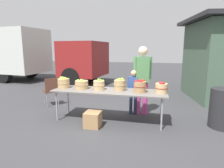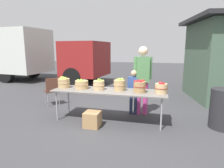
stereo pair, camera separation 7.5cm
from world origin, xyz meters
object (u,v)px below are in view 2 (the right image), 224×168
object	(u,v)px
vendor_adult	(143,75)
produce_crate	(92,119)
apple_basket_red_1	(161,88)
box_truck	(26,53)
apple_basket_green_3	(119,85)
apple_basket_red_0	(140,86)
child_customer	(134,89)
trash_barrel	(224,109)
folding_chair	(52,89)
apple_basket_green_0	(64,83)
apple_basket_green_2	(99,85)
market_table	(109,92)
apple_basket_green_1	(81,84)

from	to	relation	value
vendor_adult	produce_crate	world-z (taller)	vendor_adult
apple_basket_red_1	box_truck	distance (m)	8.55
apple_basket_green_3	vendor_adult	xyz separation A→B (m)	(0.48, 0.60, 0.16)
apple_basket_red_0	child_customer	bearing A→B (deg)	109.72
apple_basket_green_3	trash_barrel	xyz separation A→B (m)	(2.31, 0.14, -0.45)
apple_basket_green_3	produce_crate	world-z (taller)	apple_basket_green_3
produce_crate	folding_chair	bearing A→B (deg)	144.60
apple_basket_green_0	apple_basket_red_0	world-z (taller)	apple_basket_red_0
apple_basket_green_0	apple_basket_green_3	size ratio (longest dim) A/B	1.02
vendor_adult	box_truck	distance (m)	7.78
box_truck	apple_basket_red_1	bearing A→B (deg)	-27.74
apple_basket_green_0	box_truck	size ratio (longest dim) A/B	0.04
apple_basket_green_2	trash_barrel	distance (m)	2.84
market_table	child_customer	xyz separation A→B (m)	(0.51, 0.59, -0.02)
box_truck	child_customer	bearing A→B (deg)	-26.87
apple_basket_red_0	folding_chair	bearing A→B (deg)	163.49
folding_chair	produce_crate	size ratio (longest dim) A/B	2.51
box_truck	folding_chair	xyz separation A→B (m)	(3.92, -3.85, -0.98)
vendor_adult	box_truck	xyz separation A→B (m)	(-6.67, 3.99, 0.44)
apple_basket_green_3	box_truck	bearing A→B (deg)	143.44
market_table	apple_basket_red_0	distance (m)	0.75
trash_barrel	folding_chair	bearing A→B (deg)	172.53
folding_chair	apple_basket_green_2	bearing A→B (deg)	111.72
apple_basket_green_3	apple_basket_green_0	bearing A→B (deg)	-178.54
apple_basket_green_2	trash_barrel	xyz separation A→B (m)	(2.80, 0.19, -0.44)
market_table	apple_basket_red_1	world-z (taller)	apple_basket_red_1
apple_basket_green_0	apple_basket_green_3	bearing A→B (deg)	1.46
apple_basket_green_0	produce_crate	bearing A→B (deg)	-27.39
apple_basket_green_0	vendor_adult	distance (m)	2.02
apple_basket_green_2	child_customer	bearing A→B (deg)	37.68
vendor_adult	box_truck	bearing A→B (deg)	-42.41
apple_basket_red_1	child_customer	xyz separation A→B (m)	(-0.69, 0.59, -0.18)
market_table	vendor_adult	bearing A→B (deg)	42.65
market_table	trash_barrel	xyz separation A→B (m)	(2.55, 0.20, -0.28)
child_customer	trash_barrel	xyz separation A→B (m)	(2.04, -0.40, -0.26)
folding_chair	trash_barrel	xyz separation A→B (m)	(4.58, -0.60, -0.07)
vendor_adult	folding_chair	bearing A→B (deg)	-14.30
child_customer	trash_barrel	world-z (taller)	child_customer
box_truck	trash_barrel	bearing A→B (deg)	-22.37
apple_basket_green_2	box_truck	world-z (taller)	box_truck
apple_basket_green_0	child_customer	xyz separation A→B (m)	(1.70, 0.57, -0.18)
apple_basket_red_1	apple_basket_green_2	bearing A→B (deg)	179.84
apple_basket_green_0	apple_basket_red_0	xyz separation A→B (m)	(1.92, -0.04, 0.01)
child_customer	folding_chair	world-z (taller)	child_customer
child_customer	produce_crate	world-z (taller)	child_customer
apple_basket_green_1	trash_barrel	bearing A→B (deg)	3.06
apple_basket_red_1	box_truck	bearing A→B (deg)	146.97
apple_basket_green_3	apple_basket_red_1	distance (m)	0.96
apple_basket_green_0	trash_barrel	xyz separation A→B (m)	(3.74, 0.17, -0.44)
apple_basket_green_3	vendor_adult	bearing A→B (deg)	51.63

